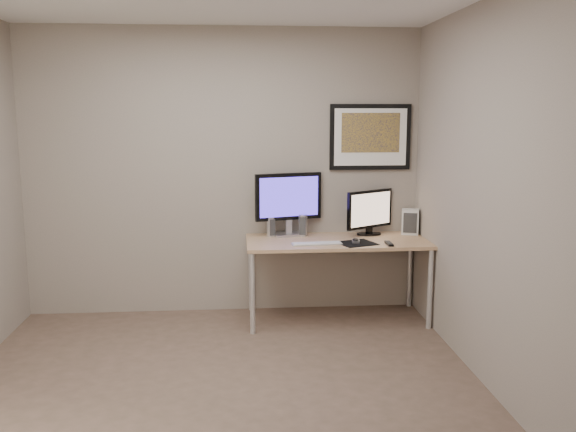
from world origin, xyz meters
The scene contains 13 objects.
floor centered at (0.00, 0.00, 0.00)m, with size 3.60×3.60×0.00m, color brown.
room centered at (0.00, 0.45, 1.64)m, with size 3.60×3.60×3.60m.
desk centered at (1.00, 1.35, 0.66)m, with size 1.60×0.70×0.73m.
framed_art centered at (1.35, 1.68, 1.62)m, with size 0.75×0.04×0.60m.
monitor_large centered at (0.59, 1.59, 1.05)m, with size 0.62×0.27×0.57m.
monitor_tv centered at (1.33, 1.54, 0.95)m, with size 0.47×0.31×0.42m.
speaker_left centered at (0.42, 1.54, 0.82)m, with size 0.07×0.07×0.18m, color silver.
speaker_right centered at (0.72, 1.55, 0.83)m, with size 0.08×0.08×0.20m, color silver.
keyboard centered at (0.80, 1.18, 0.74)m, with size 0.43×0.12×0.02m, color silver.
mousepad centered at (1.15, 1.19, 0.73)m, with size 0.30×0.27×0.00m, color black.
mouse centered at (1.14, 1.22, 0.75)m, with size 0.06×0.10×0.04m, color black.
remote centered at (1.41, 1.12, 0.74)m, with size 0.04×0.17×0.02m, color black.
fan_unit centered at (1.71, 1.54, 0.85)m, with size 0.15×0.11×0.23m, color silver.
Camera 1 is at (0.14, -3.88, 1.85)m, focal length 38.00 mm.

